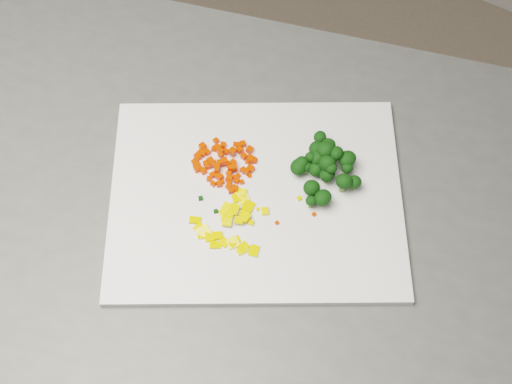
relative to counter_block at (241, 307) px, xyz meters
The scene contains 142 objects.
counter_block is the anchor object (origin of this frame).
cutting_board 0.46m from the counter_block, 27.51° to the left, with size 0.40×0.31×0.01m, color silver.
carrot_pile 0.48m from the counter_block, 138.34° to the left, with size 0.09×0.09×0.03m, color red, non-canonical shape.
pepper_pile 0.47m from the counter_block, 60.36° to the right, with size 0.10×0.10×0.01m, color #EAB20C, non-canonical shape.
broccoli_pile 0.50m from the counter_block, 44.48° to the left, with size 0.11×0.11×0.05m, color black, non-canonical shape.
carrot_cube_0 0.47m from the counter_block, behind, with size 0.01×0.01×0.01m, color red.
carrot_cube_1 0.47m from the counter_block, 137.41° to the left, with size 0.01×0.01×0.01m, color red.
carrot_cube_2 0.47m from the counter_block, 145.95° to the left, with size 0.01×0.01×0.01m, color red.
carrot_cube_3 0.47m from the counter_block, 122.48° to the left, with size 0.01×0.01×0.01m, color red.
carrot_cube_4 0.47m from the counter_block, 108.28° to the left, with size 0.01×0.01×0.01m, color red.
carrot_cube_5 0.47m from the counter_block, 160.41° to the left, with size 0.01×0.01×0.01m, color red.
carrot_cube_6 0.47m from the counter_block, 157.47° to the left, with size 0.01×0.01×0.01m, color red.
carrot_cube_7 0.47m from the counter_block, 102.00° to the left, with size 0.01×0.01×0.01m, color red.
carrot_cube_8 0.47m from the counter_block, 138.49° to the left, with size 0.01×0.01×0.01m, color red.
carrot_cube_9 0.47m from the counter_block, behind, with size 0.01×0.01×0.01m, color red.
carrot_cube_10 0.47m from the counter_block, 93.16° to the left, with size 0.01×0.01×0.01m, color red.
carrot_cube_11 0.48m from the counter_block, 123.93° to the left, with size 0.01×0.01×0.01m, color red.
carrot_cube_12 0.47m from the counter_block, 139.89° to the left, with size 0.01×0.01×0.01m, color red.
carrot_cube_13 0.47m from the counter_block, 97.59° to the left, with size 0.01×0.01×0.01m, color red.
carrot_cube_14 0.47m from the counter_block, 122.30° to the left, with size 0.01×0.01×0.01m, color red.
carrot_cube_15 0.47m from the counter_block, 140.88° to the left, with size 0.01×0.01×0.01m, color red.
carrot_cube_16 0.47m from the counter_block, 137.68° to the left, with size 0.01×0.01×0.01m, color red.
carrot_cube_17 0.47m from the counter_block, 134.76° to the left, with size 0.01×0.01×0.01m, color red.
carrot_cube_18 0.47m from the counter_block, 103.90° to the left, with size 0.01×0.01×0.01m, color red.
carrot_cube_19 0.47m from the counter_block, 93.18° to the left, with size 0.01×0.01×0.01m, color red.
carrot_cube_20 0.47m from the counter_block, 164.02° to the left, with size 0.01×0.01×0.01m, color red.
carrot_cube_21 0.46m from the counter_block, 116.19° to the left, with size 0.01×0.01×0.01m, color red.
carrot_cube_22 0.47m from the counter_block, behind, with size 0.01×0.01×0.01m, color red.
carrot_cube_23 0.47m from the counter_block, 99.15° to the left, with size 0.01×0.01×0.01m, color red.
carrot_cube_24 0.47m from the counter_block, 112.78° to the left, with size 0.01×0.01×0.01m, color red.
carrot_cube_25 0.47m from the counter_block, behind, with size 0.01×0.01×0.01m, color red.
carrot_cube_26 0.47m from the counter_block, 93.15° to the left, with size 0.01×0.01×0.01m, color red.
carrot_cube_27 0.47m from the counter_block, 155.63° to the left, with size 0.01×0.01×0.01m, color red.
carrot_cube_28 0.47m from the counter_block, 123.37° to the left, with size 0.01×0.01×0.01m, color red.
carrot_cube_29 0.47m from the counter_block, 153.13° to the left, with size 0.01×0.01×0.01m, color red.
carrot_cube_30 0.47m from the counter_block, 169.87° to the left, with size 0.01×0.01×0.01m, color red.
carrot_cube_31 0.47m from the counter_block, 101.42° to the left, with size 0.01×0.01×0.01m, color red.
carrot_cube_32 0.47m from the counter_block, 143.61° to the left, with size 0.01×0.01×0.01m, color red.
carrot_cube_33 0.47m from the counter_block, 139.46° to the left, with size 0.01×0.01×0.01m, color red.
carrot_cube_34 0.47m from the counter_block, 116.89° to the left, with size 0.01×0.01×0.01m, color red.
carrot_cube_35 0.47m from the counter_block, 160.39° to the left, with size 0.01×0.01×0.01m, color red.
carrot_cube_36 0.46m from the counter_block, 110.74° to the left, with size 0.01×0.01×0.01m, color red.
carrot_cube_37 0.46m from the counter_block, 157.14° to the left, with size 0.01×0.01×0.01m, color red.
carrot_cube_38 0.47m from the counter_block, 130.38° to the left, with size 0.01×0.01×0.01m, color red.
carrot_cube_39 0.47m from the counter_block, 127.64° to the left, with size 0.01×0.01×0.01m, color red.
carrot_cube_40 0.46m from the counter_block, 112.25° to the left, with size 0.01×0.01×0.01m, color red.
carrot_cube_41 0.47m from the counter_block, 132.98° to the left, with size 0.01×0.01×0.01m, color red.
carrot_cube_42 0.47m from the counter_block, 153.22° to the left, with size 0.01×0.01×0.01m, color red.
carrot_cube_43 0.46m from the counter_block, 145.09° to the left, with size 0.01×0.01×0.01m, color red.
carrot_cube_44 0.46m from the counter_block, 158.41° to the left, with size 0.01×0.01×0.01m, color red.
carrot_cube_45 0.47m from the counter_block, 166.24° to the left, with size 0.01×0.01×0.01m, color red.
carrot_cube_46 0.47m from the counter_block, 155.24° to the left, with size 0.01×0.01×0.01m, color red.
carrot_cube_47 0.47m from the counter_block, behind, with size 0.01×0.01×0.01m, color red.
carrot_cube_48 0.47m from the counter_block, 89.80° to the left, with size 0.01×0.01×0.01m, color red.
carrot_cube_49 0.47m from the counter_block, 161.50° to the left, with size 0.01×0.01×0.01m, color red.
carrot_cube_50 0.47m from the counter_block, 161.07° to the left, with size 0.01×0.01×0.01m, color red.
carrot_cube_51 0.47m from the counter_block, 138.48° to the left, with size 0.01×0.01×0.01m, color red.
carrot_cube_52 0.47m from the counter_block, 161.69° to the left, with size 0.01×0.01×0.01m, color red.
carrot_cube_53 0.46m from the counter_block, 163.85° to the left, with size 0.01×0.01×0.01m, color red.
carrot_cube_54 0.47m from the counter_block, 136.90° to the left, with size 0.01×0.01×0.01m, color red.
carrot_cube_55 0.47m from the counter_block, behind, with size 0.01×0.01×0.01m, color red.
carrot_cube_56 0.47m from the counter_block, 94.75° to the left, with size 0.01×0.01×0.01m, color red.
carrot_cube_57 0.46m from the counter_block, 90.73° to the left, with size 0.01×0.01×0.01m, color red.
carrot_cube_58 0.47m from the counter_block, 155.90° to the left, with size 0.01×0.01×0.01m, color red.
carrot_cube_59 0.47m from the counter_block, 155.92° to the left, with size 0.01×0.01×0.01m, color red.
carrot_cube_60 0.46m from the counter_block, 110.54° to the left, with size 0.01×0.01×0.01m, color red.
carrot_cube_61 0.47m from the counter_block, 161.38° to the left, with size 0.01×0.01×0.01m, color red.
carrot_cube_62 0.47m from the counter_block, 115.13° to the left, with size 0.01×0.01×0.01m, color red.
carrot_cube_63 0.47m from the counter_block, behind, with size 0.01×0.01×0.01m, color red.
carrot_cube_64 0.47m from the counter_block, 131.37° to the left, with size 0.01×0.01×0.01m, color red.
carrot_cube_65 0.47m from the counter_block, 162.55° to the left, with size 0.01×0.01×0.01m, color red.
carrot_cube_66 0.47m from the counter_block, 132.96° to the left, with size 0.01×0.01×0.01m, color red.
carrot_cube_67 0.46m from the counter_block, 111.60° to the left, with size 0.01×0.01×0.01m, color red.
carrot_cube_68 0.47m from the counter_block, 158.26° to the left, with size 0.01×0.01×0.01m, color red.
carrot_cube_69 0.47m from the counter_block, 120.68° to the left, with size 0.01×0.01×0.01m, color red.
carrot_cube_70 0.47m from the counter_block, 152.18° to the left, with size 0.01×0.01×0.01m, color red.
carrot_cube_71 0.47m from the counter_block, 167.87° to the left, with size 0.01×0.01×0.01m, color red.
carrot_cube_72 0.47m from the counter_block, 103.78° to the left, with size 0.01×0.01×0.01m, color red.
carrot_cube_73 0.46m from the counter_block, 169.26° to the left, with size 0.01×0.01×0.01m, color red.
carrot_cube_74 0.47m from the counter_block, 150.99° to the left, with size 0.01×0.01×0.01m, color red.
carrot_cube_75 0.47m from the counter_block, behind, with size 0.01×0.01×0.01m, color red.
pepper_chunk_0 0.47m from the counter_block, 76.73° to the right, with size 0.01×0.01×0.00m, color #EAB20C.
pepper_chunk_1 0.46m from the counter_block, 14.84° to the right, with size 0.02×0.02×0.00m, color #EAB20C.
pepper_chunk_2 0.46m from the counter_block, ahead, with size 0.02×0.02×0.00m, color #EAB20C.
pepper_chunk_3 0.46m from the counter_block, 20.00° to the right, with size 0.02×0.01×0.00m, color #EAB20C.
pepper_chunk_4 0.47m from the counter_block, 100.81° to the right, with size 0.01×0.01×0.00m, color #EAB20C.
pepper_chunk_5 0.47m from the counter_block, 76.83° to the right, with size 0.02×0.02×0.00m, color #EAB20C.
pepper_chunk_6 0.46m from the counter_block, 34.50° to the left, with size 0.01×0.02×0.00m, color #EAB20C.
pepper_chunk_7 0.47m from the counter_block, 66.04° to the right, with size 0.01×0.01×0.00m, color #EAB20C.
pepper_chunk_8 0.47m from the counter_block, 85.19° to the right, with size 0.01×0.01×0.00m, color #EAB20C.
pepper_chunk_9 0.47m from the counter_block, 51.46° to the right, with size 0.01×0.01×0.00m, color #EAB20C.
pepper_chunk_10 0.47m from the counter_block, 70.43° to the right, with size 0.01×0.01×0.00m, color #EAB20C.
pepper_chunk_11 0.47m from the counter_block, 111.27° to the right, with size 0.02×0.01×0.00m, color #EAB20C.
pepper_chunk_12 0.46m from the counter_block, 31.02° to the right, with size 0.02×0.01×0.00m, color #EAB20C.
pepper_chunk_13 0.47m from the counter_block, 58.82° to the right, with size 0.02×0.01×0.00m, color #EAB20C.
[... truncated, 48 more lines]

